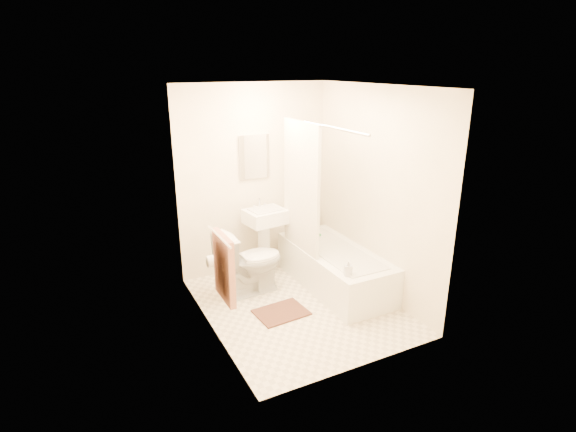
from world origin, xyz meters
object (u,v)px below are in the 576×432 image
bath_mat (281,312)px  sink (265,239)px  toilet (250,262)px  soap_bottle (348,268)px  bathtub (334,268)px

bath_mat → sink: bearing=75.4°
toilet → sink: size_ratio=0.84×
bath_mat → soap_bottle: bearing=-27.9°
toilet → sink: (0.37, 0.40, 0.08)m
bathtub → soap_bottle: 0.75m
toilet → sink: bearing=-47.7°
bathtub → bath_mat: bathtub is taller
toilet → bath_mat: toilet is taller
sink → soap_bottle: 1.39m
toilet → bathtub: toilet is taller
sink → bath_mat: 1.14m
toilet → bathtub: size_ratio=0.48×
toilet → sink: 0.55m
sink → bath_mat: size_ratio=1.73×
bathtub → bath_mat: size_ratio=3.03×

